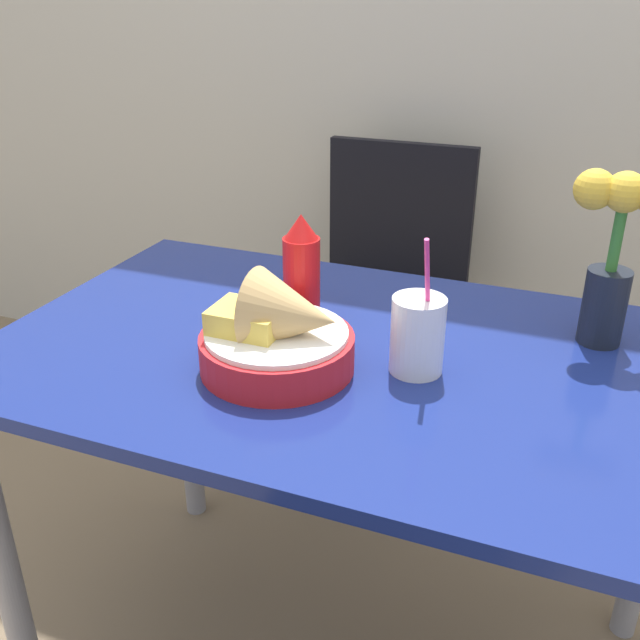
{
  "coord_description": "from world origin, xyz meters",
  "views": [
    {
      "loc": [
        0.33,
        -0.96,
        1.26
      ],
      "look_at": [
        -0.04,
        -0.03,
        0.78
      ],
      "focal_mm": 40.0,
      "sensor_mm": 36.0,
      "label": 1
    }
  ],
  "objects_px": {
    "chair_far_window": "(388,279)",
    "drink_cup": "(417,337)",
    "food_basket": "(281,336)",
    "ketchup_bottle": "(302,269)",
    "flower_vase": "(615,245)"
  },
  "relations": [
    {
      "from": "food_basket",
      "to": "ketchup_bottle",
      "type": "height_order",
      "value": "ketchup_bottle"
    },
    {
      "from": "ketchup_bottle",
      "to": "chair_far_window",
      "type": "bearing_deg",
      "value": 93.38
    },
    {
      "from": "food_basket",
      "to": "flower_vase",
      "type": "xyz_separation_m",
      "value": [
        0.45,
        0.28,
        0.11
      ]
    },
    {
      "from": "flower_vase",
      "to": "chair_far_window",
      "type": "bearing_deg",
      "value": 131.51
    },
    {
      "from": "flower_vase",
      "to": "drink_cup",
      "type": "bearing_deg",
      "value": -141.36
    },
    {
      "from": "food_basket",
      "to": "flower_vase",
      "type": "bearing_deg",
      "value": 31.78
    },
    {
      "from": "chair_far_window",
      "to": "ketchup_bottle",
      "type": "xyz_separation_m",
      "value": [
        0.04,
        -0.69,
        0.29
      ]
    },
    {
      "from": "chair_far_window",
      "to": "food_basket",
      "type": "height_order",
      "value": "food_basket"
    },
    {
      "from": "chair_far_window",
      "to": "ketchup_bottle",
      "type": "relative_size",
      "value": 4.66
    },
    {
      "from": "drink_cup",
      "to": "chair_far_window",
      "type": "bearing_deg",
      "value": 108.96
    },
    {
      "from": "ketchup_bottle",
      "to": "drink_cup",
      "type": "xyz_separation_m",
      "value": [
        0.24,
        -0.11,
        -0.03
      ]
    },
    {
      "from": "ketchup_bottle",
      "to": "drink_cup",
      "type": "distance_m",
      "value": 0.26
    },
    {
      "from": "chair_far_window",
      "to": "food_basket",
      "type": "xyz_separation_m",
      "value": [
        0.09,
        -0.88,
        0.25
      ]
    },
    {
      "from": "chair_far_window",
      "to": "drink_cup",
      "type": "bearing_deg",
      "value": -71.04
    },
    {
      "from": "drink_cup",
      "to": "flower_vase",
      "type": "xyz_separation_m",
      "value": [
        0.26,
        0.2,
        0.11
      ]
    }
  ]
}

